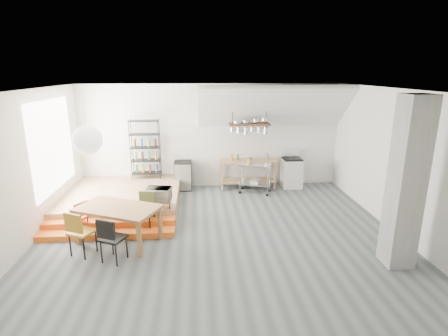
{
  "coord_description": "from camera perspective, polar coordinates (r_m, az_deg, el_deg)",
  "views": [
    {
      "loc": [
        -0.46,
        -7.21,
        3.58
      ],
      "look_at": [
        0.18,
        0.8,
        1.33
      ],
      "focal_mm": 28.0,
      "sensor_mm": 36.0,
      "label": 1
    }
  ],
  "objects": [
    {
      "name": "floor",
      "position": [
        8.06,
        -0.83,
        -10.7
      ],
      "size": [
        8.0,
        8.0,
        0.0
      ],
      "primitive_type": "plane",
      "color": "#4D5659",
      "rests_on": "ground"
    },
    {
      "name": "wall_back",
      "position": [
        10.9,
        -2.08,
        5.18
      ],
      "size": [
        8.0,
        0.04,
        3.2
      ],
      "primitive_type": "cube",
      "color": "silver",
      "rests_on": "ground"
    },
    {
      "name": "wall_left",
      "position": [
        8.27,
        -29.74,
        -0.29
      ],
      "size": [
        0.04,
        7.0,
        3.2
      ],
      "primitive_type": "cube",
      "color": "silver",
      "rests_on": "ground"
    },
    {
      "name": "wall_right",
      "position": [
        8.7,
        26.42,
        0.86
      ],
      "size": [
        0.04,
        7.0,
        3.2
      ],
      "primitive_type": "cube",
      "color": "silver",
      "rests_on": "ground"
    },
    {
      "name": "ceiling",
      "position": [
        7.23,
        -0.93,
        12.66
      ],
      "size": [
        8.0,
        7.0,
        0.02
      ],
      "primitive_type": "cube",
      "color": "white",
      "rests_on": "wall_back"
    },
    {
      "name": "slope_ceiling",
      "position": [
        10.41,
        8.12,
        9.83
      ],
      "size": [
        4.4,
        1.44,
        1.32
      ],
      "primitive_type": "cube",
      "rotation": [
        -0.73,
        0.0,
        0.0
      ],
      "color": "white",
      "rests_on": "wall_back"
    },
    {
      "name": "window_pane",
      "position": [
        9.56,
        -26.12,
        3.33
      ],
      "size": [
        0.02,
        2.5,
        2.2
      ],
      "primitive_type": "cube",
      "color": "white",
      "rests_on": "wall_left"
    },
    {
      "name": "platform",
      "position": [
        10.02,
        -16.08,
        -4.7
      ],
      "size": [
        3.0,
        3.0,
        0.4
      ],
      "primitive_type": "cube",
      "color": "#97734B",
      "rests_on": "ground"
    },
    {
      "name": "step_lower",
      "position": [
        8.32,
        -18.6,
        -10.2
      ],
      "size": [
        3.0,
        0.35,
        0.13
      ],
      "primitive_type": "cube",
      "color": "orange",
      "rests_on": "ground"
    },
    {
      "name": "step_upper",
      "position": [
        8.6,
        -18.09,
        -8.8
      ],
      "size": [
        3.0,
        0.35,
        0.27
      ],
      "primitive_type": "cube",
      "color": "orange",
      "rests_on": "ground"
    },
    {
      "name": "concrete_column",
      "position": [
        7.12,
        27.6,
        -2.32
      ],
      "size": [
        0.5,
        0.5,
        3.2
      ],
      "primitive_type": "cube",
      "color": "gray",
      "rests_on": "ground"
    },
    {
      "name": "kitchen_counter",
      "position": [
        10.88,
        3.85,
        -0.13
      ],
      "size": [
        1.8,
        0.6,
        0.91
      ],
      "color": "#97734B",
      "rests_on": "ground"
    },
    {
      "name": "stove",
      "position": [
        11.22,
        10.93,
        -0.68
      ],
      "size": [
        0.6,
        0.6,
        1.18
      ],
      "color": "white",
      "rests_on": "ground"
    },
    {
      "name": "pot_rack",
      "position": [
        10.38,
        4.32,
        6.73
      ],
      "size": [
        1.2,
        0.5,
        1.43
      ],
      "color": "#452D1B",
      "rests_on": "ceiling"
    },
    {
      "name": "wire_shelving",
      "position": [
        10.76,
        -12.71,
        3.19
      ],
      "size": [
        0.88,
        0.38,
        1.8
      ],
      "color": "black",
      "rests_on": "platform"
    },
    {
      "name": "microwave_shelf",
      "position": [
        8.57,
        -10.61,
        -5.35
      ],
      "size": [
        0.6,
        0.4,
        0.16
      ],
      "color": "#97734B",
      "rests_on": "platform"
    },
    {
      "name": "paper_lantern",
      "position": [
        7.72,
        -21.4,
        4.29
      ],
      "size": [
        0.6,
        0.6,
        0.6
      ],
      "primitive_type": "sphere",
      "color": "white",
      "rests_on": "ceiling"
    },
    {
      "name": "dining_table",
      "position": [
        7.76,
        -16.93,
        -6.72
      ],
      "size": [
        1.93,
        1.56,
        0.8
      ],
      "rotation": [
        0.0,
        0.0,
        -0.43
      ],
      "color": "#915E35",
      "rests_on": "ground"
    },
    {
      "name": "chair_mustard",
      "position": [
        7.51,
        -22.63,
        -9.3
      ],
      "size": [
        0.58,
        0.58,
        0.94
      ],
      "rotation": [
        0.0,
        0.0,
        2.68
      ],
      "color": "#C58B21",
      "rests_on": "ground"
    },
    {
      "name": "chair_black",
      "position": [
        7.06,
        -18.06,
        -10.55
      ],
      "size": [
        0.56,
        0.56,
        0.92
      ],
      "rotation": [
        0.0,
        0.0,
        2.72
      ],
      "color": "black",
      "rests_on": "ground"
    },
    {
      "name": "chair_olive",
      "position": [
        8.29,
        -12.62,
        -6.33
      ],
      "size": [
        0.49,
        0.49,
        0.88
      ],
      "rotation": [
        0.0,
        0.0,
        -0.23
      ],
      "color": "#4E5A2A",
      "rests_on": "ground"
    },
    {
      "name": "chair_red",
      "position": [
        8.47,
        -22.59,
        -7.12
      ],
      "size": [
        0.5,
        0.5,
        0.79
      ],
      "rotation": [
        0.0,
        0.0,
        -2.19
      ],
      "color": "#B03119",
      "rests_on": "ground"
    },
    {
      "name": "rolling_cart",
      "position": [
        10.5,
        5.1,
        -1.02
      ],
      "size": [
        1.01,
        0.78,
        0.89
      ],
      "rotation": [
        0.0,
        0.0,
        -0.36
      ],
      "color": "silver",
      "rests_on": "ground"
    },
    {
      "name": "mini_fridge",
      "position": [
        10.88,
        -6.69,
        -1.2
      ],
      "size": [
        0.52,
        0.52,
        0.89
      ],
      "primitive_type": "cube",
      "color": "black",
      "rests_on": "ground"
    },
    {
      "name": "microwave",
      "position": [
        8.51,
        -10.67,
        -4.22
      ],
      "size": [
        0.64,
        0.48,
        0.32
      ],
      "primitive_type": "imported",
      "rotation": [
        0.0,
        0.0,
        -0.17
      ],
      "color": "beige",
      "rests_on": "microwave_shelf"
    },
    {
      "name": "bowl",
      "position": [
        10.76,
        4.24,
        1.41
      ],
      "size": [
        0.24,
        0.24,
        0.06
      ],
      "primitive_type": "imported",
      "rotation": [
        0.0,
        0.0,
        -0.01
      ],
      "color": "silver",
      "rests_on": "kitchen_counter"
    }
  ]
}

